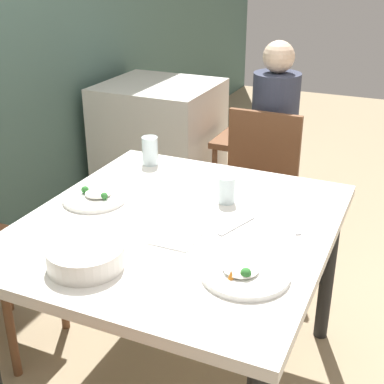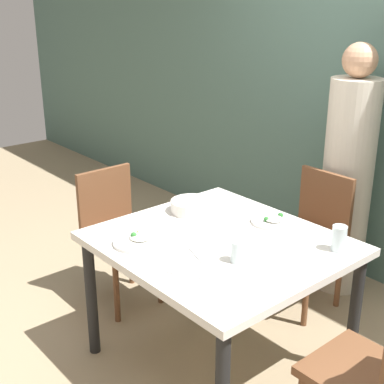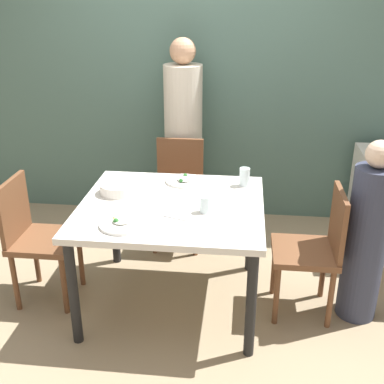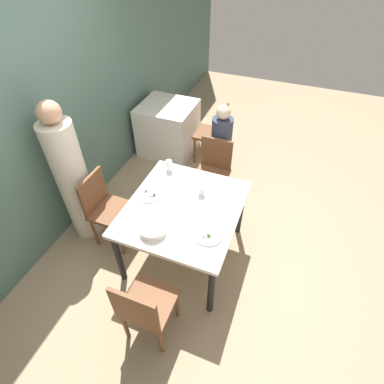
# 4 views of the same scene
# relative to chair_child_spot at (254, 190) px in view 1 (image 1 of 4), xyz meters

# --- Properties ---
(ground_plane) EXTENTS (10.00, 10.00, 0.00)m
(ground_plane) POSITION_rel_chair_child_spot_xyz_m (-0.91, -0.00, -0.48)
(ground_plane) COLOR #998466
(dining_table) EXTENTS (1.14, 1.05, 0.73)m
(dining_table) POSITION_rel_chair_child_spot_xyz_m (-0.91, -0.00, 0.17)
(dining_table) COLOR silver
(dining_table) RESTS_ON ground_plane
(chair_child_spot) EXTENTS (0.40, 0.40, 0.86)m
(chair_child_spot) POSITION_rel_chair_child_spot_xyz_m (0.00, 0.00, 0.00)
(chair_child_spot) COLOR brown
(chair_child_spot) RESTS_ON ground_plane
(person_child) EXTENTS (0.25, 0.25, 1.18)m
(person_child) POSITION_rel_chair_child_spot_xyz_m (0.30, 0.00, 0.07)
(person_child) COLOR #33384C
(person_child) RESTS_ON ground_plane
(bowl_curry) EXTENTS (0.23, 0.23, 0.07)m
(bowl_curry) POSITION_rel_chair_child_spot_xyz_m (-1.28, 0.13, 0.29)
(bowl_curry) COLOR silver
(bowl_curry) RESTS_ON dining_table
(plate_rice_adult) EXTENTS (0.26, 0.26, 0.05)m
(plate_rice_adult) POSITION_rel_chair_child_spot_xyz_m (-1.14, -0.33, 0.27)
(plate_rice_adult) COLOR white
(plate_rice_adult) RESTS_ON dining_table
(plate_rice_child) EXTENTS (0.24, 0.24, 0.05)m
(plate_rice_child) POSITION_rel_chair_child_spot_xyz_m (-0.88, 0.36, 0.27)
(plate_rice_child) COLOR white
(plate_rice_child) RESTS_ON dining_table
(glass_water_tall) EXTENTS (0.07, 0.07, 0.13)m
(glass_water_tall) POSITION_rel_chair_child_spot_xyz_m (-0.46, 0.35, 0.32)
(glass_water_tall) COLOR silver
(glass_water_tall) RESTS_ON dining_table
(glass_water_short) EXTENTS (0.07, 0.07, 0.10)m
(glass_water_short) POSITION_rel_chair_child_spot_xyz_m (-0.69, -0.10, 0.30)
(glass_water_short) COLOR silver
(glass_water_short) RESTS_ON dining_table
(napkin_folded) EXTENTS (0.14, 0.14, 0.01)m
(napkin_folded) POSITION_rel_chair_child_spot_xyz_m (-1.02, -0.05, 0.26)
(napkin_folded) COLOR white
(napkin_folded) RESTS_ON dining_table
(fork_steel) EXTENTS (0.18, 0.08, 0.01)m
(fork_steel) POSITION_rel_chair_child_spot_xyz_m (-0.86, -0.20, 0.26)
(fork_steel) COLOR silver
(fork_steel) RESTS_ON dining_table
(spoon_steel) EXTENTS (0.17, 0.10, 0.01)m
(spoon_steel) POSITION_rel_chair_child_spot_xyz_m (-0.75, -0.37, 0.26)
(spoon_steel) COLOR silver
(spoon_steel) RESTS_ON dining_table
(background_table) EXTENTS (0.72, 0.77, 0.76)m
(background_table) POSITION_rel_chair_child_spot_xyz_m (0.83, 0.97, -0.10)
(background_table) COLOR silver
(background_table) RESTS_ON ground_plane
(chair_background) EXTENTS (0.40, 0.40, 0.86)m
(chair_background) POSITION_rel_chair_child_spot_xyz_m (0.83, 0.25, 0.00)
(chair_background) COLOR brown
(chair_background) RESTS_ON ground_plane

